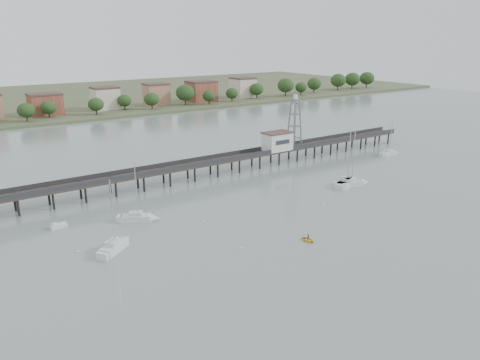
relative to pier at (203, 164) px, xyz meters
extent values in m
plane|color=slate|center=(0.00, -60.00, -3.79)|extent=(500.00, 500.00, 0.00)
cube|color=#2D2823|center=(0.00, 0.00, -0.04)|extent=(150.00, 5.00, 0.50)
cube|color=#333335|center=(0.00, -2.40, 0.76)|extent=(150.00, 0.12, 1.10)
cube|color=#333335|center=(0.00, 2.40, 0.76)|extent=(150.00, 0.12, 1.10)
cylinder|color=black|center=(0.00, -1.90, -1.99)|extent=(0.50, 0.50, 4.40)
cylinder|color=black|center=(0.00, 1.90, -1.99)|extent=(0.50, 0.50, 4.40)
cylinder|color=black|center=(73.00, -1.90, -1.99)|extent=(0.50, 0.50, 4.40)
cylinder|color=black|center=(73.00, 1.90, -1.99)|extent=(0.50, 0.50, 4.40)
cube|color=silver|center=(25.00, 0.00, 2.71)|extent=(8.00, 5.00, 5.00)
cube|color=#4C3833|center=(25.00, 0.00, 5.36)|extent=(8.40, 5.40, 0.30)
cube|color=slate|center=(31.50, 0.00, 14.36)|extent=(1.80, 1.80, 0.30)
cube|color=silver|center=(31.50, 0.00, 15.11)|extent=(0.90, 0.90, 1.20)
cube|color=silver|center=(59.42, -12.88, -3.32)|extent=(5.37, 2.60, 1.65)
cone|color=silver|center=(62.63, -13.26, -3.32)|extent=(2.37, 2.25, 2.01)
cube|color=silver|center=(59.42, -12.88, -2.14)|extent=(2.47, 1.87, 0.75)
cylinder|color=#A5A8AA|center=(59.77, -12.92, 2.35)|extent=(0.18, 0.18, 9.69)
cylinder|color=#A5A8AA|center=(58.56, -12.78, -1.59)|extent=(3.01, 0.47, 0.12)
cube|color=silver|center=(-26.49, -18.40, -3.32)|extent=(6.21, 4.97, 1.65)
cone|color=silver|center=(-23.34, -20.28, -3.32)|extent=(3.27, 3.21, 2.28)
cube|color=silver|center=(-26.49, -18.40, -2.14)|extent=(3.18, 2.91, 0.75)
cylinder|color=#A5A8AA|center=(-26.14, -18.61, 3.01)|extent=(0.18, 0.18, 11.01)
cylinder|color=#A5A8AA|center=(-27.33, -17.90, -1.59)|extent=(3.00, 1.86, 0.12)
cube|color=silver|center=(25.84, -26.41, -3.32)|extent=(7.23, 4.71, 1.65)
cone|color=silver|center=(29.81, -25.01, -3.32)|extent=(3.52, 3.41, 2.62)
cube|color=silver|center=(25.84, -26.41, -2.14)|extent=(3.52, 2.97, 0.75)
cylinder|color=#A5A8AA|center=(26.28, -26.25, 3.83)|extent=(0.18, 0.18, 12.65)
cylinder|color=#A5A8AA|center=(24.78, -26.78, -1.59)|extent=(3.75, 1.42, 0.12)
cube|color=silver|center=(26.39, -27.08, -3.32)|extent=(7.04, 4.28, 1.65)
cone|color=silver|center=(30.34, -28.22, -3.32)|extent=(3.34, 3.22, 2.56)
cube|color=silver|center=(26.39, -27.08, -2.14)|extent=(3.38, 2.78, 0.75)
cylinder|color=#A5A8AA|center=(26.83, -27.21, 3.68)|extent=(0.18, 0.18, 12.35)
cylinder|color=#A5A8AA|center=(25.33, -26.78, -1.59)|extent=(3.73, 1.18, 0.12)
cube|color=silver|center=(-35.07, -29.05, -3.32)|extent=(6.33, 5.63, 1.65)
cone|color=silver|center=(-32.02, -26.72, -3.32)|extent=(3.49, 3.45, 2.39)
cube|color=silver|center=(-35.07, -29.05, -2.14)|extent=(3.33, 3.18, 0.75)
cylinder|color=#A5A8AA|center=(-34.73, -28.80, 3.27)|extent=(0.18, 0.18, 11.52)
cylinder|color=#A5A8AA|center=(-35.88, -29.68, -1.59)|extent=(2.92, 2.27, 0.12)
cube|color=silver|center=(-40.18, -12.98, -3.48)|extent=(3.35, 1.74, 0.89)
cube|color=silver|center=(-40.89, -13.07, -2.95)|extent=(1.20, 1.20, 0.53)
imported|color=yellow|center=(-4.65, -45.30, -3.79)|extent=(1.99, 0.64, 2.76)
imported|color=black|center=(-4.65, -45.30, -3.79)|extent=(0.43, 1.12, 0.27)
ellipsoid|color=beige|center=(-40.42, -25.86, -3.71)|extent=(0.56, 0.56, 0.39)
ellipsoid|color=beige|center=(43.41, -39.47, -3.71)|extent=(0.56, 0.56, 0.39)
ellipsoid|color=beige|center=(30.10, -20.61, -3.71)|extent=(0.56, 0.56, 0.39)
ellipsoid|color=beige|center=(-16.38, -40.97, -3.71)|extent=(0.56, 0.56, 0.39)
ellipsoid|color=beige|center=(10.84, -33.46, -3.71)|extent=(0.56, 0.56, 0.39)
ellipsoid|color=beige|center=(-15.58, -26.33, -3.71)|extent=(0.56, 0.56, 0.39)
cube|color=#475133|center=(0.00, 185.00, -3.29)|extent=(500.00, 170.00, 1.40)
cube|color=brown|center=(-10.00, 123.00, 1.91)|extent=(13.00, 10.50, 9.00)
cube|color=brown|center=(18.00, 123.00, 1.91)|extent=(13.00, 10.50, 9.00)
cube|color=brown|center=(45.00, 123.00, 1.91)|extent=(13.00, 10.50, 9.00)
cube|color=brown|center=(72.00, 123.00, 1.91)|extent=(13.00, 10.50, 9.00)
cube|color=brown|center=(100.00, 123.00, 1.91)|extent=(13.00, 10.50, 9.00)
ellipsoid|color=#1C3415|center=(0.00, 111.00, 2.21)|extent=(8.00, 8.00, 6.80)
ellipsoid|color=#1C3415|center=(120.00, 111.00, 2.21)|extent=(8.00, 8.00, 6.80)
camera|label=1|loc=(-59.46, -102.08, 31.96)|focal=35.00mm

